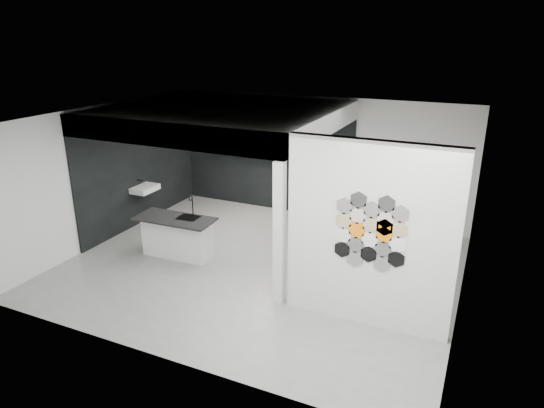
{
  "coord_description": "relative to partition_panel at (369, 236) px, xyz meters",
  "views": [
    {
      "loc": [
        3.6,
        -7.35,
        4.17
      ],
      "look_at": [
        0.1,
        0.3,
        1.15
      ],
      "focal_mm": 32.0,
      "sensor_mm": 36.0,
      "label": 1
    }
  ],
  "objects": [
    {
      "name": "kettle",
      "position": [
        -2.69,
        3.87,
        0.0
      ],
      "size": [
        0.2,
        0.2,
        0.16
      ],
      "primitive_type": "ellipsoid",
      "rotation": [
        0.0,
        0.0,
        0.04
      ],
      "color": "black",
      "rests_on": "display_shelf"
    },
    {
      "name": "bulkhead",
      "position": [
        -3.52,
        2.0,
        1.15
      ],
      "size": [
        4.4,
        4.0,
        0.4
      ],
      "primitive_type": "cube",
      "color": "silver",
      "rests_on": "corner_column"
    },
    {
      "name": "bay_clad_left",
      "position": [
        -5.7,
        2.0,
        -0.22
      ],
      "size": [
        0.04,
        4.0,
        2.35
      ],
      "primitive_type": "cube",
      "color": "black",
      "rests_on": "floor"
    },
    {
      "name": "fascia_beam",
      "position": [
        -3.52,
        0.08,
        1.15
      ],
      "size": [
        4.4,
        0.16,
        0.4
      ],
      "primitive_type": "cube",
      "color": "silver",
      "rests_on": "corner_column"
    },
    {
      "name": "wall_basin",
      "position": [
        -5.46,
        1.8,
        -0.55
      ],
      "size": [
        0.4,
        0.6,
        0.12
      ],
      "primitive_type": "cube",
      "color": "silver",
      "rests_on": "bay_clad_left"
    },
    {
      "name": "bottle_dark",
      "position": [
        -3.57,
        3.87,
        0.01
      ],
      "size": [
        0.07,
        0.07,
        0.18
      ],
      "primitive_type": "cylinder",
      "rotation": [
        0.0,
        0.0,
        0.02
      ],
      "color": "black",
      "rests_on": "display_shelf"
    },
    {
      "name": "corner_column",
      "position": [
        -1.41,
        0.0,
        -0.22
      ],
      "size": [
        0.16,
        0.16,
        2.35
      ],
      "primitive_type": "cube",
      "color": "silver",
      "rests_on": "floor"
    },
    {
      "name": "display_shelf",
      "position": [
        -3.43,
        3.87,
        -0.1
      ],
      "size": [
        3.0,
        0.15,
        0.04
      ],
      "primitive_type": "cube",
      "color": "black",
      "rests_on": "bay_clad_back"
    },
    {
      "name": "glass_vase",
      "position": [
        -2.08,
        3.87,
        -0.01
      ],
      "size": [
        0.13,
        0.13,
        0.15
      ],
      "primitive_type": "cylinder",
      "rotation": [
        0.0,
        0.0,
        0.34
      ],
      "color": "gray",
      "rests_on": "display_shelf"
    },
    {
      "name": "hex_tile_cluster",
      "position": [
        0.03,
        -0.09,
        0.1
      ],
      "size": [
        1.04,
        0.02,
        1.16
      ],
      "color": "black",
      "rests_on": "partition_panel"
    },
    {
      "name": "floor",
      "position": [
        -2.23,
        1.0,
        -1.4
      ],
      "size": [
        7.0,
        6.0,
        0.01
      ],
      "primitive_type": "cube",
      "color": "gray"
    },
    {
      "name": "stockpot",
      "position": [
        -4.6,
        3.87,
        0.01
      ],
      "size": [
        0.25,
        0.25,
        0.19
      ],
      "primitive_type": "cylinder",
      "rotation": [
        0.0,
        0.0,
        -0.12
      ],
      "color": "black",
      "rests_on": "display_shelf"
    },
    {
      "name": "kitchen_island",
      "position": [
        -3.87,
        0.74,
        -0.98
      ],
      "size": [
        1.56,
        0.74,
        1.23
      ],
      "rotation": [
        0.0,
        0.0,
        0.04
      ],
      "color": "silver",
      "rests_on": "floor"
    },
    {
      "name": "glass_bowl",
      "position": [
        -2.08,
        3.87,
        -0.03
      ],
      "size": [
        0.17,
        0.17,
        0.1
      ],
      "primitive_type": "cylinder",
      "rotation": [
        0.0,
        0.0,
        -0.32
      ],
      "color": "gray",
      "rests_on": "display_shelf"
    },
    {
      "name": "partition_panel",
      "position": [
        0.0,
        0.0,
        0.0
      ],
      "size": [
        2.45,
        0.15,
        2.8
      ],
      "primitive_type": "cube",
      "color": "silver",
      "rests_on": "floor"
    },
    {
      "name": "bay_clad_back",
      "position": [
        -3.52,
        3.97,
        -0.22
      ],
      "size": [
        4.4,
        0.04,
        2.35
      ],
      "primitive_type": "cube",
      "color": "black",
      "rests_on": "floor"
    },
    {
      "name": "utensil_cup",
      "position": [
        -3.98,
        3.87,
        -0.03
      ],
      "size": [
        0.1,
        0.1,
        0.11
      ],
      "primitive_type": "cylinder",
      "rotation": [
        0.0,
        0.0,
        -0.19
      ],
      "color": "black",
      "rests_on": "display_shelf"
    }
  ]
}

